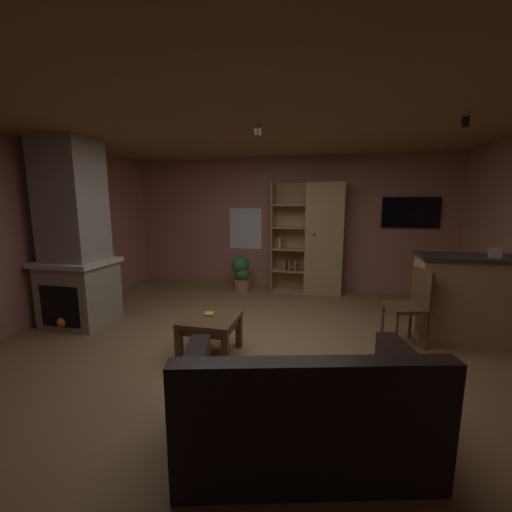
{
  "coord_description": "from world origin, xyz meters",
  "views": [
    {
      "loc": [
        0.9,
        -3.4,
        1.71
      ],
      "look_at": [
        0.0,
        0.4,
        1.05
      ],
      "focal_mm": 22.76,
      "sensor_mm": 36.0,
      "label": 1
    }
  ],
  "objects_px": {
    "stone_fireplace": "(75,243)",
    "coffee_table": "(210,325)",
    "tissue_box": "(495,253)",
    "table_book_0": "(209,314)",
    "bookshelf_cabinet": "(319,240)",
    "dining_chair": "(412,302)",
    "potted_floor_plant": "(241,272)",
    "kitchen_bar_counter": "(474,299)",
    "leather_couch": "(304,413)",
    "wall_mounted_tv": "(410,213)"
  },
  "relations": [
    {
      "from": "tissue_box",
      "to": "coffee_table",
      "type": "height_order",
      "value": "tissue_box"
    },
    {
      "from": "bookshelf_cabinet",
      "to": "kitchen_bar_counter",
      "type": "height_order",
      "value": "bookshelf_cabinet"
    },
    {
      "from": "bookshelf_cabinet",
      "to": "table_book_0",
      "type": "relative_size",
      "value": 18.81
    },
    {
      "from": "tissue_box",
      "to": "leather_couch",
      "type": "bearing_deg",
      "value": -131.45
    },
    {
      "from": "coffee_table",
      "to": "potted_floor_plant",
      "type": "xyz_separation_m",
      "value": [
        -0.38,
        2.6,
        0.02
      ]
    },
    {
      "from": "bookshelf_cabinet",
      "to": "potted_floor_plant",
      "type": "relative_size",
      "value": 2.93
    },
    {
      "from": "stone_fireplace",
      "to": "kitchen_bar_counter",
      "type": "relative_size",
      "value": 1.85
    },
    {
      "from": "bookshelf_cabinet",
      "to": "coffee_table",
      "type": "bearing_deg",
      "value": -110.56
    },
    {
      "from": "coffee_table",
      "to": "table_book_0",
      "type": "height_order",
      "value": "table_book_0"
    },
    {
      "from": "stone_fireplace",
      "to": "table_book_0",
      "type": "distance_m",
      "value": 2.24
    },
    {
      "from": "table_book_0",
      "to": "potted_floor_plant",
      "type": "height_order",
      "value": "potted_floor_plant"
    },
    {
      "from": "leather_couch",
      "to": "table_book_0",
      "type": "xyz_separation_m",
      "value": [
        -1.18,
        1.3,
        0.15
      ]
    },
    {
      "from": "coffee_table",
      "to": "potted_floor_plant",
      "type": "relative_size",
      "value": 0.86
    },
    {
      "from": "stone_fireplace",
      "to": "bookshelf_cabinet",
      "type": "height_order",
      "value": "stone_fireplace"
    },
    {
      "from": "leather_couch",
      "to": "wall_mounted_tv",
      "type": "height_order",
      "value": "wall_mounted_tv"
    },
    {
      "from": "kitchen_bar_counter",
      "to": "leather_couch",
      "type": "distance_m",
      "value": 2.99
    },
    {
      "from": "tissue_box",
      "to": "table_book_0",
      "type": "xyz_separation_m",
      "value": [
        -3.18,
        -0.96,
        -0.67
      ]
    },
    {
      "from": "stone_fireplace",
      "to": "tissue_box",
      "type": "relative_size",
      "value": 21.11
    },
    {
      "from": "leather_couch",
      "to": "coffee_table",
      "type": "distance_m",
      "value": 1.68
    },
    {
      "from": "tissue_box",
      "to": "table_book_0",
      "type": "height_order",
      "value": "tissue_box"
    },
    {
      "from": "table_book_0",
      "to": "leather_couch",
      "type": "bearing_deg",
      "value": -47.64
    },
    {
      "from": "tissue_box",
      "to": "potted_floor_plant",
      "type": "height_order",
      "value": "tissue_box"
    },
    {
      "from": "tissue_box",
      "to": "dining_chair",
      "type": "distance_m",
      "value": 1.09
    },
    {
      "from": "table_book_0",
      "to": "wall_mounted_tv",
      "type": "distance_m",
      "value": 4.12
    },
    {
      "from": "stone_fireplace",
      "to": "coffee_table",
      "type": "xyz_separation_m",
      "value": [
        2.13,
        -0.47,
        -0.8
      ]
    },
    {
      "from": "tissue_box",
      "to": "wall_mounted_tv",
      "type": "bearing_deg",
      "value": 104.51
    },
    {
      "from": "stone_fireplace",
      "to": "wall_mounted_tv",
      "type": "xyz_separation_m",
      "value": [
        4.75,
        2.56,
        0.37
      ]
    },
    {
      "from": "kitchen_bar_counter",
      "to": "dining_chair",
      "type": "relative_size",
      "value": 1.49
    },
    {
      "from": "bookshelf_cabinet",
      "to": "leather_couch",
      "type": "bearing_deg",
      "value": -88.76
    },
    {
      "from": "table_book_0",
      "to": "dining_chair",
      "type": "distance_m",
      "value": 2.4
    },
    {
      "from": "coffee_table",
      "to": "wall_mounted_tv",
      "type": "bearing_deg",
      "value": 49.15
    },
    {
      "from": "bookshelf_cabinet",
      "to": "leather_couch",
      "type": "distance_m",
      "value": 4.11
    },
    {
      "from": "kitchen_bar_counter",
      "to": "leather_couch",
      "type": "bearing_deg",
      "value": -128.7
    },
    {
      "from": "leather_couch",
      "to": "wall_mounted_tv",
      "type": "xyz_separation_m",
      "value": [
        1.48,
        4.26,
        1.21
      ]
    },
    {
      "from": "leather_couch",
      "to": "potted_floor_plant",
      "type": "height_order",
      "value": "leather_couch"
    },
    {
      "from": "stone_fireplace",
      "to": "bookshelf_cabinet",
      "type": "xyz_separation_m",
      "value": [
        3.19,
        2.35,
        -0.14
      ]
    },
    {
      "from": "kitchen_bar_counter",
      "to": "wall_mounted_tv",
      "type": "bearing_deg",
      "value": 101.38
    },
    {
      "from": "tissue_box",
      "to": "potted_floor_plant",
      "type": "distance_m",
      "value": 3.92
    },
    {
      "from": "tissue_box",
      "to": "coffee_table",
      "type": "distance_m",
      "value": 3.4
    },
    {
      "from": "tissue_box",
      "to": "dining_chair",
      "type": "xyz_separation_m",
      "value": [
        -0.89,
        -0.22,
        -0.59
      ]
    },
    {
      "from": "leather_couch",
      "to": "dining_chair",
      "type": "xyz_separation_m",
      "value": [
        1.1,
        2.04,
        0.23
      ]
    },
    {
      "from": "kitchen_bar_counter",
      "to": "table_book_0",
      "type": "bearing_deg",
      "value": -161.32
    },
    {
      "from": "coffee_table",
      "to": "kitchen_bar_counter",
      "type": "bearing_deg",
      "value": 20.11
    },
    {
      "from": "potted_floor_plant",
      "to": "wall_mounted_tv",
      "type": "distance_m",
      "value": 3.24
    },
    {
      "from": "stone_fireplace",
      "to": "potted_floor_plant",
      "type": "height_order",
      "value": "stone_fireplace"
    },
    {
      "from": "kitchen_bar_counter",
      "to": "wall_mounted_tv",
      "type": "relative_size",
      "value": 1.42
    },
    {
      "from": "tissue_box",
      "to": "coffee_table",
      "type": "relative_size",
      "value": 0.2
    },
    {
      "from": "table_book_0",
      "to": "dining_chair",
      "type": "relative_size",
      "value": 0.12
    },
    {
      "from": "leather_couch",
      "to": "stone_fireplace",
      "type": "bearing_deg",
      "value": 152.59
    },
    {
      "from": "table_book_0",
      "to": "bookshelf_cabinet",
      "type": "bearing_deg",
      "value": 68.28
    }
  ]
}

